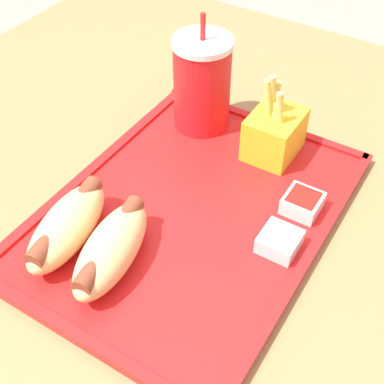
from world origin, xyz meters
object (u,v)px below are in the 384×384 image
hot_dog_far (67,225)px  sauce_cup_mayo (280,241)px  sauce_cup_ketchup (302,203)px  soda_cup (202,83)px  hot_dog_near (111,248)px  fries_carton (274,132)px

hot_dog_far → sauce_cup_mayo: bearing=-60.6°
sauce_cup_ketchup → soda_cup: bearing=66.1°
soda_cup → hot_dog_near: size_ratio=1.14×
soda_cup → hot_dog_far: 0.27m
hot_dog_near → sauce_cup_ketchup: (0.18, -0.14, -0.01)m
soda_cup → sauce_cup_ketchup: soda_cup is taller
soda_cup → sauce_cup_mayo: soda_cup is taller
fries_carton → sauce_cup_mayo: (-0.15, -0.08, -0.02)m
sauce_cup_ketchup → hot_dog_near: bearing=142.5°
hot_dog_far → sauce_cup_mayo: size_ratio=3.42×
soda_cup → fries_carton: (-0.01, -0.11, -0.03)m
hot_dog_far → sauce_cup_ketchup: bearing=-47.8°
sauce_cup_mayo → hot_dog_near: bearing=128.9°
soda_cup → hot_dog_far: size_ratio=1.14×
hot_dog_far → fries_carton: 0.29m
soda_cup → sauce_cup_ketchup: bearing=-113.9°
hot_dog_near → sauce_cup_ketchup: size_ratio=3.44×
soda_cup → hot_dog_near: soda_cup is taller
hot_dog_far → soda_cup: bearing=-2.5°
hot_dog_far → hot_dog_near: (0.00, -0.06, -0.00)m
hot_dog_near → hot_dog_far: bearing=90.0°
sauce_cup_mayo → sauce_cup_ketchup: size_ratio=1.00×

